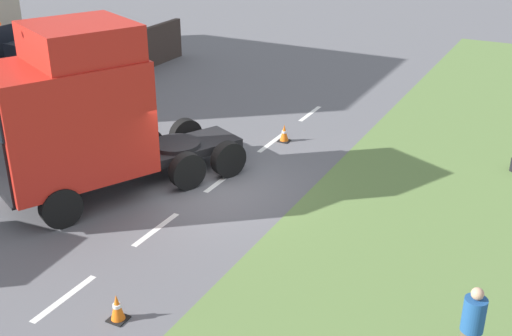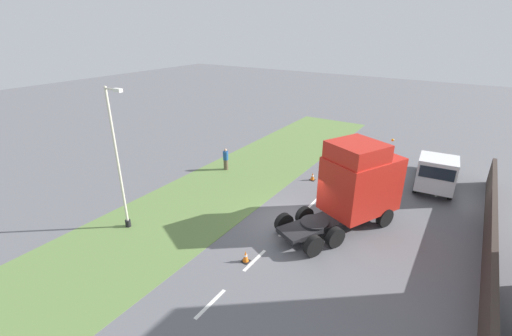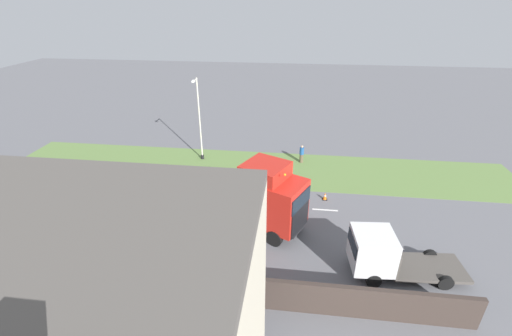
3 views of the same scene
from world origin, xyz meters
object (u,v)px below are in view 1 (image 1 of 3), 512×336
object	(u,v)px
parked_car	(43,65)
traffic_cone_trailing	(117,308)
lorry_cab	(78,115)
traffic_cone_lead	(284,133)
pedestrian	(471,330)

from	to	relation	value
parked_car	traffic_cone_trailing	size ratio (longest dim) A/B	7.90
lorry_cab	parked_car	world-z (taller)	lorry_cab
traffic_cone_lead	lorry_cab	bearing A→B (deg)	63.58
lorry_cab	traffic_cone_lead	distance (m)	7.10
traffic_cone_trailing	lorry_cab	bearing A→B (deg)	-42.95
traffic_cone_lead	traffic_cone_trailing	xyz separation A→B (m)	(-1.12, 9.95, 0.00)
parked_car	pedestrian	size ratio (longest dim) A/B	2.76
pedestrian	traffic_cone_trailing	xyz separation A→B (m)	(6.27, 1.78, -0.53)
pedestrian	traffic_cone_trailing	world-z (taller)	pedestrian
parked_car	lorry_cab	bearing A→B (deg)	139.63
lorry_cab	traffic_cone_lead	size ratio (longest dim) A/B	12.13
lorry_cab	traffic_cone_lead	world-z (taller)	lorry_cab
parked_car	pedestrian	world-z (taller)	parked_car
traffic_cone_trailing	pedestrian	bearing A→B (deg)	-164.18
parked_car	pedestrian	bearing A→B (deg)	154.06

